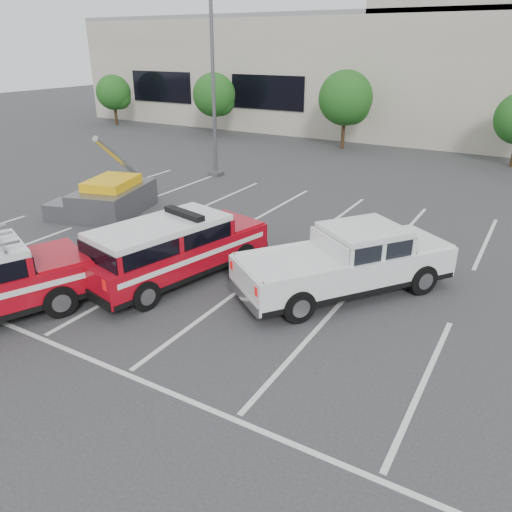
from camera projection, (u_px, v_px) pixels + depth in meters
The scene contains 10 objects.
ground at pixel (206, 315), 12.61m from camera, with size 120.00×120.00×0.00m, color #2E2E31.
stall_markings at pixel (287, 255), 16.17m from camera, with size 23.00×15.00×0.01m, color silver.
convention_building at pixel (465, 67), 35.90m from camera, with size 60.00×16.99×13.20m.
tree_far_left at pixel (115, 94), 40.70m from camera, with size 2.77×2.77×3.99m.
tree_left at pixel (215, 96), 35.93m from camera, with size 3.07×3.07×4.42m.
tree_mid_left at pixel (347, 100), 31.16m from camera, with size 3.37×3.37×4.85m.
light_pole_left at pixel (213, 69), 23.80m from camera, with size 0.90×0.60×10.24m.
fire_chief_suv at pixel (174, 253), 14.27m from camera, with size 3.24×5.86×1.95m.
white_pickup at pixel (346, 267), 13.54m from camera, with size 5.14×5.97×1.81m.
utility_rig at pixel (110, 198), 19.89m from camera, with size 3.33×4.24×3.20m.
Camera 1 is at (6.67, -8.84, 6.34)m, focal length 35.00 mm.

